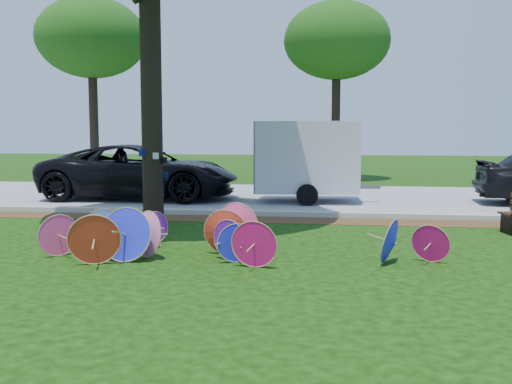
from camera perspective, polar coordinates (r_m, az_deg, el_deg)
ground at (r=8.73m, az=-5.09°, el=-7.17°), size 90.00×90.00×0.00m
mulch_strip at (r=13.08m, az=-0.68°, el=-2.77°), size 90.00×1.00×0.01m
curb at (r=13.75m, az=-0.24°, el=-2.11°), size 90.00×0.30×0.12m
street at (r=17.85m, az=1.63°, el=-0.45°), size 90.00×8.00×0.01m
parasol_pile at (r=9.14m, az=-6.46°, el=-4.26°), size 6.46×2.28×0.86m
black_van at (r=17.52m, az=-11.50°, el=1.97°), size 5.90×2.77×1.63m
cargo_trailer at (r=16.44m, az=5.17°, el=3.52°), size 2.96×1.96×2.61m
bg_trees at (r=23.37m, az=9.81°, el=15.13°), size 25.97×6.42×7.40m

